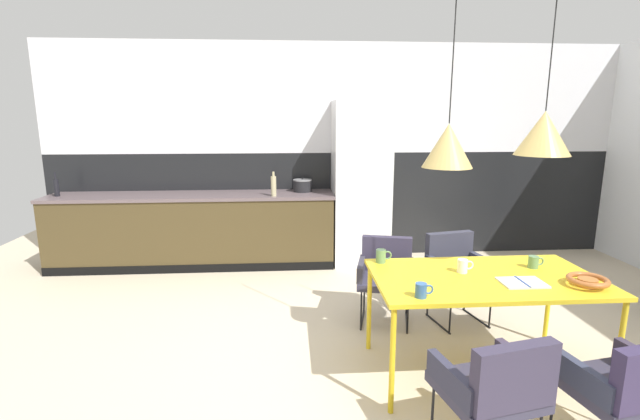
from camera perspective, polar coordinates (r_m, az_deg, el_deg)
The scene contains 21 objects.
ground_plane at distance 3.51m, azimuth 8.33°, elevation -20.04°, with size 9.68×9.68×0.00m, color beige.
back_wall_splashback_dark at distance 6.06m, azimuth 2.51°, elevation 0.77°, with size 7.45×0.12×1.37m, color black.
back_wall_panel_upper at distance 5.95m, azimuth 2.64°, elevation 13.84°, with size 7.45×0.12×1.37m, color silver.
kitchen_counter at distance 5.84m, azimuth -15.56°, elevation -2.44°, with size 3.46×0.63×0.90m.
refrigerator_column at distance 5.68m, azimuth 5.13°, elevation 3.33°, with size 0.69×0.60×2.02m, color silver.
dining_table at distance 3.42m, azimuth 19.99°, elevation -8.53°, with size 1.56×0.89×0.75m.
armchair_facing_counter at distance 4.19m, azimuth 8.31°, elevation -7.35°, with size 0.57×0.57×0.75m.
armchair_head_of_table at distance 2.67m, azimuth 21.31°, elevation -19.67°, with size 0.57×0.56×0.77m.
armchair_near_window at distance 4.32m, azimuth 16.70°, elevation -6.65°, with size 0.57×0.56×0.79m.
armchair_far_side at distance 2.99m, azimuth 34.24°, elevation -17.49°, with size 0.55×0.54×0.75m.
fruit_bowl at distance 3.49m, azimuth 30.63°, elevation -7.64°, with size 0.26×0.26×0.06m.
open_book at distance 3.36m, azimuth 24.09°, elevation -8.33°, with size 0.29×0.21×0.02m.
mug_wide_latte at distance 3.42m, azimuth 17.55°, elevation -6.72°, with size 0.12×0.07×0.10m.
mug_dark_espresso at distance 3.70m, azimuth 25.30°, elevation -5.93°, with size 0.12×0.07×0.09m.
mug_tall_blue at distance 3.50m, azimuth 7.73°, elevation -5.75°, with size 0.12×0.07×0.10m.
mug_white_ceramic at distance 2.90m, azimuth 12.66°, elevation -9.82°, with size 0.11×0.07×0.09m.
cooking_pot at distance 5.72m, azimuth -2.22°, elevation 3.10°, with size 0.23×0.23×0.18m.
bottle_oil_tall at distance 5.41m, azimuth -5.85°, elevation 3.06°, with size 0.06×0.06×0.29m.
bottle_spice_small at distance 6.22m, azimuth -30.24°, elevation 2.52°, with size 0.06×0.06×0.29m.
pendant_lamp_over_table_near at distance 3.13m, azimuth 15.79°, elevation 7.81°, with size 0.33×0.33×1.19m.
pendant_lamp_over_table_far at distance 3.35m, azimuth 26.30°, elevation 8.66°, with size 0.35×0.35×1.11m.
Camera 1 is at (-0.69, -2.91, 1.85)m, focal length 25.45 mm.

